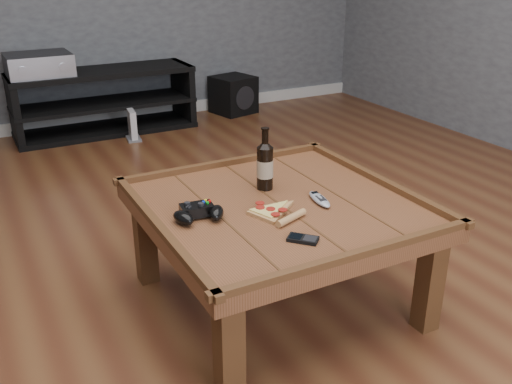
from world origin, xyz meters
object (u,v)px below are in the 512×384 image
remote_control (319,199)px  game_console (132,126)px  media_console (104,102)px  beer_bottle (265,165)px  pizza_slice (274,212)px  subwoofer (233,95)px  game_controller (199,213)px  smartphone (303,239)px  coffee_table (278,217)px  av_receiver (39,65)px

remote_control → game_console: 2.53m
media_console → beer_bottle: 2.61m
media_console → remote_control: bearing=-87.0°
media_console → pizza_slice: bearing=-91.4°
beer_bottle → subwoofer: beer_bottle is taller
beer_bottle → remote_control: beer_bottle is taller
game_controller → game_console: game_controller is taller
game_console → media_console: bearing=119.9°
subwoofer → beer_bottle: bearing=-126.8°
smartphone → media_console: bearing=45.7°
subwoofer → pizza_slice: bearing=-126.6°
media_console → pizza_slice: media_console is taller
smartphone → game_console: size_ratio=0.49×
media_console → subwoofer: media_console is taller
media_console → game_console: size_ratio=6.06×
coffee_table → media_console: 2.75m
game_console → game_controller: bearing=-93.1°
media_console → remote_control: size_ratio=8.37×
game_controller → remote_control: size_ratio=1.25×
pizza_slice → coffee_table: bearing=29.8°
beer_bottle → game_controller: (-0.35, -0.14, -0.08)m
game_controller → av_receiver: size_ratio=0.45×
game_console → remote_control: bearing=-82.0°
beer_bottle → subwoofer: size_ratio=0.66×
media_console → av_receiver: bearing=-179.2°
subwoofer → game_console: subwoofer is taller
media_console → game_console: (0.13, -0.30, -0.14)m
game_controller → subwoofer: game_controller is taller
media_console → subwoofer: size_ratio=3.56×
subwoofer → remote_control: bearing=-123.0°
game_controller → subwoofer: 3.17m
coffee_table → remote_control: 0.18m
beer_bottle → pizza_slice: (-0.09, -0.24, -0.10)m
remote_control → beer_bottle: bearing=128.3°
coffee_table → game_console: size_ratio=4.46×
remote_control → subwoofer: 3.05m
coffee_table → subwoofer: coffee_table is taller
pizza_slice → subwoofer: bearing=47.1°
game_controller → beer_bottle: bearing=29.2°
beer_bottle → smartphone: (-0.11, -0.46, -0.10)m
beer_bottle → pizza_slice: bearing=-111.5°
av_receiver → game_console: size_ratio=1.99×
remote_control → av_receiver: av_receiver is taller
pizza_slice → smartphone: size_ratio=2.67×
media_console → av_receiver: (-0.45, -0.01, 0.33)m
av_receiver → media_console: bearing=0.3°
beer_bottle → game_controller: beer_bottle is taller
beer_bottle → remote_control: 0.27m
smartphone → subwoofer: bearing=25.4°
beer_bottle → game_console: 2.33m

